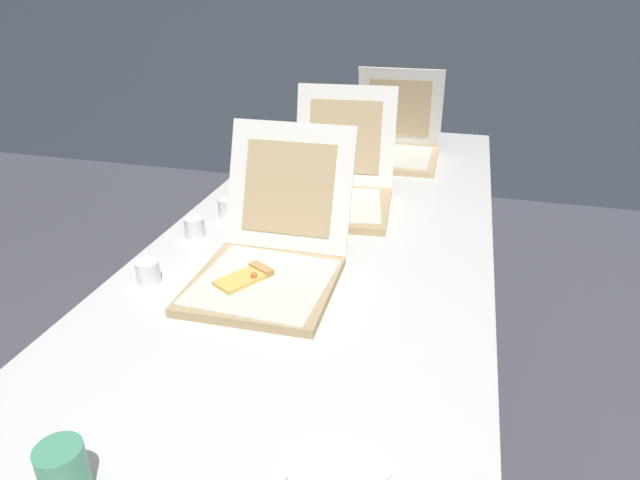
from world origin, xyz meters
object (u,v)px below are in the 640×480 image
object	(u,v)px
table	(329,245)
cup_white_near_left	(148,272)
cup_white_mid	(228,208)
cup_white_near_center	(195,227)
pizza_box_middle	(338,190)
cup_printed_front	(64,471)
pizza_box_front	(269,261)
pizza_box_back	(395,147)
cup_white_far	(297,172)

from	to	relation	value
table	cup_white_near_left	bearing A→B (deg)	-132.46
cup_white_mid	cup_white_near_center	distance (m)	0.16
pizza_box_middle	cup_printed_front	distance (m)	1.17
cup_white_near_center	table	bearing A→B (deg)	19.16
cup_white_mid	cup_white_near_center	size ratio (longest dim) A/B	1.00
pizza_box_front	cup_white_near_left	size ratio (longest dim) A/B	8.20
cup_white_mid	cup_printed_front	xyz separation A→B (m)	(0.17, -0.99, 0.02)
table	cup_white_near_center	bearing A→B (deg)	-160.84
table	cup_printed_front	xyz separation A→B (m)	(-0.15, -0.96, 0.09)
pizza_box_middle	pizza_box_back	bearing A→B (deg)	72.52
pizza_box_front	cup_white_near_center	xyz separation A→B (m)	(-0.28, 0.17, -0.02)
cup_white_far	cup_white_near_left	xyz separation A→B (m)	(-0.14, -0.78, 0.00)
pizza_box_middle	cup_white_mid	world-z (taller)	pizza_box_middle
cup_white_near_center	cup_white_mid	bearing A→B (deg)	77.91
cup_white_near_left	cup_printed_front	world-z (taller)	cup_printed_front
table	cup_printed_front	size ratio (longest dim) A/B	27.07
cup_white_near_left	table	bearing A→B (deg)	47.54
cup_printed_front	cup_white_mid	bearing A→B (deg)	100.04
cup_white_mid	cup_printed_front	distance (m)	1.00
pizza_box_middle	pizza_box_front	bearing A→B (deg)	-101.57
pizza_box_middle	cup_white_near_center	size ratio (longest dim) A/B	8.00
pizza_box_front	pizza_box_back	world-z (taller)	pizza_box_back
table	pizza_box_front	bearing A→B (deg)	-104.39
cup_white_near_left	pizza_box_middle	bearing A→B (deg)	60.63
pizza_box_back	cup_printed_front	xyz separation A→B (m)	(-0.24, -1.67, -0.01)
pizza_box_back	cup_white_near_center	bearing A→B (deg)	-118.91
table	cup_white_mid	bearing A→B (deg)	174.77
cup_white_mid	cup_white_near_center	bearing A→B (deg)	-102.09
pizza_box_front	cup_white_mid	world-z (taller)	pizza_box_front
pizza_box_back	cup_white_near_left	xyz separation A→B (m)	(-0.44, -1.10, -0.02)
table	cup_white_near_center	xyz separation A→B (m)	(-0.36, -0.12, 0.07)
table	cup_printed_front	bearing A→B (deg)	-99.01
cup_white_mid	pizza_box_middle	bearing A→B (deg)	29.77
cup_white_near_center	cup_white_near_left	world-z (taller)	same
pizza_box_back	cup_white_mid	bearing A→B (deg)	-122.01
cup_white_near_center	cup_white_near_left	size ratio (longest dim) A/B	1.00
pizza_box_front	pizza_box_middle	world-z (taller)	pizza_box_middle
cup_white_far	cup_printed_front	size ratio (longest dim) A/B	0.65
pizza_box_front	pizza_box_back	xyz separation A→B (m)	(0.17, 1.02, 0.00)
cup_white_mid	cup_white_near_left	size ratio (longest dim) A/B	1.00
table	cup_white_mid	size ratio (longest dim) A/B	41.68
pizza_box_front	cup_white_near_center	world-z (taller)	pizza_box_front
pizza_box_middle	pizza_box_back	size ratio (longest dim) A/B	1.31
pizza_box_middle	cup_white_far	distance (m)	0.28
cup_white_far	cup_white_near_left	distance (m)	0.79
pizza_box_middle	cup_white_near_center	world-z (taller)	pizza_box_middle
cup_white_mid	cup_white_far	distance (m)	0.38
table	pizza_box_back	xyz separation A→B (m)	(0.09, 0.72, 0.09)
pizza_box_middle	cup_printed_front	xyz separation A→B (m)	(-0.13, -1.16, -0.01)
table	pizza_box_middle	world-z (taller)	pizza_box_middle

